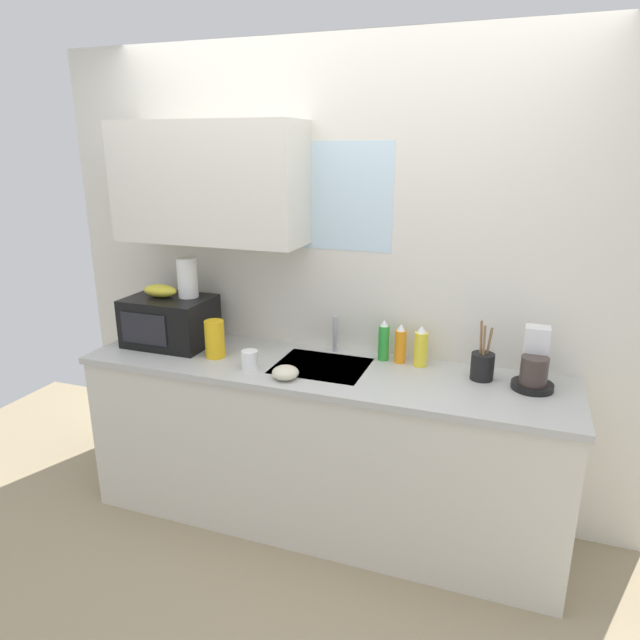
# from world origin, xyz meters

# --- Properties ---
(kitchen_wall_assembly) EXTENTS (3.27, 0.42, 2.50)m
(kitchen_wall_assembly) POSITION_xyz_m (-0.13, 0.31, 1.36)
(kitchen_wall_assembly) COLOR silver
(kitchen_wall_assembly) RESTS_ON ground
(counter_unit) EXTENTS (2.50, 0.63, 0.90)m
(counter_unit) POSITION_xyz_m (-0.00, 0.00, 0.46)
(counter_unit) COLOR silver
(counter_unit) RESTS_ON ground
(sink_faucet) EXTENTS (0.03, 0.03, 0.20)m
(sink_faucet) POSITION_xyz_m (-0.00, 0.24, 1.00)
(sink_faucet) COLOR #B2B5BA
(sink_faucet) RESTS_ON counter_unit
(microwave) EXTENTS (0.46, 0.35, 0.27)m
(microwave) POSITION_xyz_m (-0.91, 0.05, 1.04)
(microwave) COLOR black
(microwave) RESTS_ON counter_unit
(banana_bunch) EXTENTS (0.20, 0.11, 0.07)m
(banana_bunch) POSITION_xyz_m (-0.96, 0.05, 1.20)
(banana_bunch) COLOR gold
(banana_bunch) RESTS_ON microwave
(paper_towel_roll) EXTENTS (0.11, 0.11, 0.22)m
(paper_towel_roll) POSITION_xyz_m (-0.81, 0.10, 1.28)
(paper_towel_roll) COLOR white
(paper_towel_roll) RESTS_ON microwave
(coffee_maker) EXTENTS (0.19, 0.21, 0.28)m
(coffee_maker) POSITION_xyz_m (1.01, 0.11, 1.00)
(coffee_maker) COLOR black
(coffee_maker) RESTS_ON counter_unit
(dish_soap_bottle_green) EXTENTS (0.06, 0.06, 0.22)m
(dish_soap_bottle_green) POSITION_xyz_m (0.28, 0.21, 1.00)
(dish_soap_bottle_green) COLOR green
(dish_soap_bottle_green) RESTS_ON counter_unit
(dish_soap_bottle_orange) EXTENTS (0.06, 0.06, 0.21)m
(dish_soap_bottle_orange) POSITION_xyz_m (0.37, 0.20, 1.00)
(dish_soap_bottle_orange) COLOR orange
(dish_soap_bottle_orange) RESTS_ON counter_unit
(dish_soap_bottle_yellow) EXTENTS (0.07, 0.07, 0.21)m
(dish_soap_bottle_yellow) POSITION_xyz_m (0.47, 0.19, 1.00)
(dish_soap_bottle_yellow) COLOR yellow
(dish_soap_bottle_yellow) RESTS_ON counter_unit
(cereal_canister) EXTENTS (0.10, 0.10, 0.20)m
(cereal_canister) POSITION_xyz_m (-0.57, -0.05, 1.00)
(cereal_canister) COLOR gold
(cereal_canister) RESTS_ON counter_unit
(mug_white) EXTENTS (0.08, 0.08, 0.09)m
(mug_white) POSITION_xyz_m (-0.32, -0.14, 0.95)
(mug_white) COLOR white
(mug_white) RESTS_ON counter_unit
(utensil_crock) EXTENTS (0.11, 0.11, 0.29)m
(utensil_crock) POSITION_xyz_m (0.78, 0.12, 0.97)
(utensil_crock) COLOR black
(utensil_crock) RESTS_ON counter_unit
(small_bowl) EXTENTS (0.13, 0.13, 0.06)m
(small_bowl) POSITION_xyz_m (-0.10, -0.20, 0.93)
(small_bowl) COLOR beige
(small_bowl) RESTS_ON counter_unit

